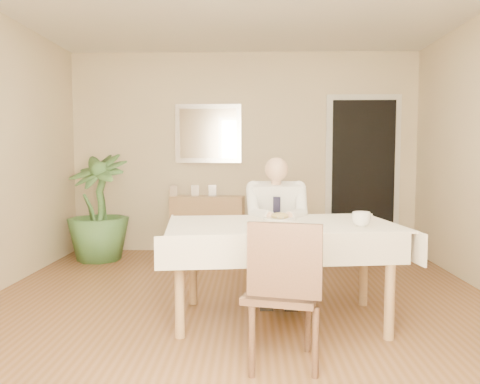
{
  "coord_description": "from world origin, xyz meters",
  "views": [
    {
      "loc": [
        0.09,
        -3.65,
        1.26
      ],
      "look_at": [
        0.0,
        0.35,
        0.95
      ],
      "focal_mm": 35.0,
      "sensor_mm": 36.0,
      "label": 1
    }
  ],
  "objects_px": {
    "chair_far": "(275,231)",
    "dining_table": "(281,234)",
    "chair_near": "(283,287)",
    "potted_palm": "(98,207)",
    "sideboard": "(208,225)",
    "seated_man": "(277,220)",
    "coffee_mug": "(361,219)"
  },
  "relations": [
    {
      "from": "dining_table",
      "to": "chair_far",
      "type": "height_order",
      "value": "chair_far"
    },
    {
      "from": "chair_far",
      "to": "dining_table",
      "type": "bearing_deg",
      "value": -82.13
    },
    {
      "from": "dining_table",
      "to": "sideboard",
      "type": "distance_m",
      "value": 2.59
    },
    {
      "from": "seated_man",
      "to": "sideboard",
      "type": "distance_m",
      "value": 2.04
    },
    {
      "from": "chair_far",
      "to": "sideboard",
      "type": "relative_size",
      "value": 1.03
    },
    {
      "from": "dining_table",
      "to": "potted_palm",
      "type": "distance_m",
      "value": 2.9
    },
    {
      "from": "seated_man",
      "to": "chair_near",
      "type": "bearing_deg",
      "value": -91.71
    },
    {
      "from": "dining_table",
      "to": "chair_far",
      "type": "bearing_deg",
      "value": 82.89
    },
    {
      "from": "dining_table",
      "to": "chair_near",
      "type": "distance_m",
      "value": 0.86
    },
    {
      "from": "seated_man",
      "to": "sideboard",
      "type": "xyz_separation_m",
      "value": [
        -0.79,
        1.86,
        -0.32
      ]
    },
    {
      "from": "dining_table",
      "to": "coffee_mug",
      "type": "distance_m",
      "value": 0.6
    },
    {
      "from": "dining_table",
      "to": "seated_man",
      "type": "xyz_separation_m",
      "value": [
        -0.0,
        0.59,
        0.02
      ]
    },
    {
      "from": "chair_near",
      "to": "sideboard",
      "type": "relative_size",
      "value": 0.96
    },
    {
      "from": "chair_far",
      "to": "chair_near",
      "type": "bearing_deg",
      "value": -83.55
    },
    {
      "from": "chair_far",
      "to": "potted_palm",
      "type": "height_order",
      "value": "potted_palm"
    },
    {
      "from": "chair_near",
      "to": "potted_palm",
      "type": "height_order",
      "value": "potted_palm"
    },
    {
      "from": "dining_table",
      "to": "chair_near",
      "type": "bearing_deg",
      "value": -100.02
    },
    {
      "from": "dining_table",
      "to": "sideboard",
      "type": "xyz_separation_m",
      "value": [
        -0.79,
        2.45,
        -0.3
      ]
    },
    {
      "from": "seated_man",
      "to": "sideboard",
      "type": "bearing_deg",
      "value": 113.01
    },
    {
      "from": "chair_near",
      "to": "coffee_mug",
      "type": "distance_m",
      "value": 0.96
    },
    {
      "from": "dining_table",
      "to": "chair_far",
      "type": "xyz_separation_m",
      "value": [
        0.0,
        0.89,
        -0.13
      ]
    },
    {
      "from": "sideboard",
      "to": "potted_palm",
      "type": "distance_m",
      "value": 1.37
    },
    {
      "from": "chair_near",
      "to": "sideboard",
      "type": "distance_m",
      "value": 3.38
    },
    {
      "from": "dining_table",
      "to": "potted_palm",
      "type": "height_order",
      "value": "potted_palm"
    },
    {
      "from": "dining_table",
      "to": "sideboard",
      "type": "height_order",
      "value": "dining_table"
    },
    {
      "from": "dining_table",
      "to": "seated_man",
      "type": "distance_m",
      "value": 0.59
    },
    {
      "from": "chair_far",
      "to": "chair_near",
      "type": "distance_m",
      "value": 1.73
    },
    {
      "from": "potted_palm",
      "to": "sideboard",
      "type": "bearing_deg",
      "value": 18.26
    },
    {
      "from": "dining_table",
      "to": "chair_far",
      "type": "relative_size",
      "value": 1.92
    },
    {
      "from": "dining_table",
      "to": "potted_palm",
      "type": "relative_size",
      "value": 1.43
    },
    {
      "from": "seated_man",
      "to": "dining_table",
      "type": "bearing_deg",
      "value": -90.0
    },
    {
      "from": "chair_far",
      "to": "chair_near",
      "type": "xyz_separation_m",
      "value": [
        -0.04,
        -1.73,
        -0.04
      ]
    }
  ]
}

